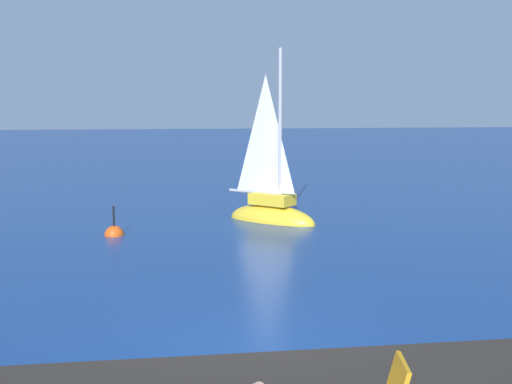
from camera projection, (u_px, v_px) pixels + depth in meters
ground_plane at (246, 357)px, 10.08m from camera, size 160.00×160.00×0.00m
sailboat_near at (272, 211)px, 21.34m from camera, size 3.05×2.89×5.97m
marker_buoy at (114, 235)px, 19.13m from camera, size 0.56×0.56×1.13m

